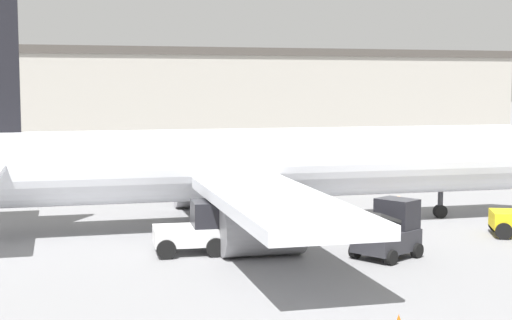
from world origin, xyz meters
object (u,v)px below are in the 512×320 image
Objects in this scene: belt_loader_truck at (390,231)px; baggage_tug at (195,229)px; airplane at (237,166)px; ground_crew_worker at (398,212)px.

baggage_tug is at bearing 129.16° from belt_loader_truck.
baggage_tug is at bearing -119.97° from airplane.
baggage_tug is 8.12m from belt_loader_truck.
airplane is 9.43m from belt_loader_truck.
ground_crew_worker is at bearing 30.98° from belt_loader_truck.
ground_crew_worker is 5.91m from belt_loader_truck.
belt_loader_truck is at bearing -16.89° from baggage_tug.
airplane is 20.13× the size of ground_crew_worker.
ground_crew_worker is 0.55× the size of belt_loader_truck.
ground_crew_worker is at bearing 16.23° from baggage_tug.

